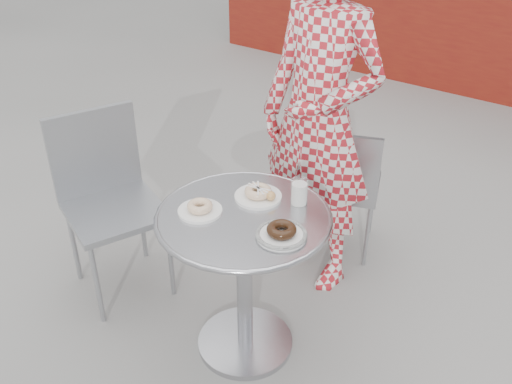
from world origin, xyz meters
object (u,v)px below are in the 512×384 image
Objects in this scene: plate_checker at (281,233)px; plate_far at (259,194)px; milk_cup at (299,193)px; chair_left at (119,241)px; plate_near at (200,209)px; chair_far at (342,210)px; seated_person at (320,119)px; bistro_table at (244,250)px.

plate_far is at bearing 143.45° from plate_checker.
chair_left is at bearing -165.05° from milk_cup.
plate_checker is at bearing 8.85° from plate_near.
chair_left reaches higher than plate_checker.
chair_far is at bearing 83.13° from plate_near.
plate_far is 0.17m from milk_cup.
milk_cup reaches higher than plate_far.
milk_cup is (0.28, 0.29, 0.04)m from plate_near.
chair_far is at bearing 90.33° from plate_far.
seated_person is at bearing -23.70° from chair_left.
chair_far reaches higher than plate_near.
chair_left is at bearing 31.32° from chair_far.
chair_left is 1.07m from plate_checker.
milk_cup is at bearing 22.52° from plate_far.
seated_person is 8.93× the size of plate_far.
plate_checker is (0.97, 0.01, 0.46)m from chair_left.
plate_near is (-0.13, -0.23, -0.00)m from plate_far.
plate_checker is 1.77× the size of milk_cup.
seated_person is at bearing 92.99° from plate_far.
plate_checker is at bearing -63.04° from seated_person.
milk_cup is (0.16, -0.73, 0.54)m from chair_far.
chair_far is 1.14m from plate_near.
chair_left reaches higher than milk_cup.
plate_checker is at bearing -36.55° from plate_far.
bistro_table is 0.98m from chair_far.
plate_checker is at bearing -67.76° from chair_left.
chair_left is at bearing 175.33° from plate_near.
chair_far is 3.94× the size of plate_far.
plate_near is at bearing -72.74° from chair_left.
bistro_table is 0.74m from seated_person.
bistro_table is 3.66× the size of plate_far.
chair_far is (-0.03, 0.93, -0.31)m from bistro_table.
chair_far is 1.22m from chair_left.
seated_person is at bearing 110.29° from plate_checker.
milk_cup reaches higher than plate_checker.
bistro_table is at bearing -78.81° from seated_person.
seated_person is (0.71, 0.70, 0.60)m from chair_left.
bistro_table is 0.26m from plate_near.
milk_cup is at bearing -61.48° from seated_person.
seated_person is (-0.05, 0.66, 0.34)m from bistro_table.
plate_far is 0.26m from plate_near.
bistro_table is 4.05× the size of plate_near.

